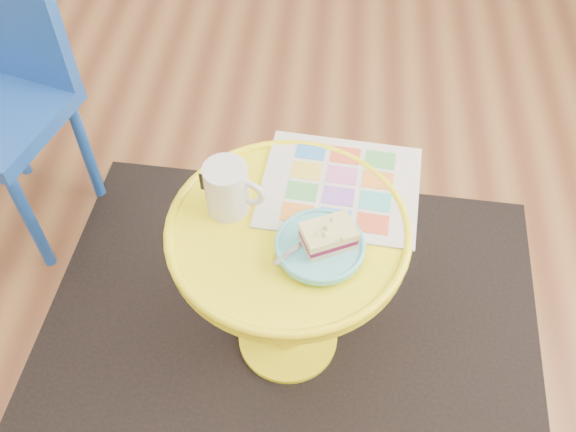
# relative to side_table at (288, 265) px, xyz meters

# --- Properties ---
(floor) EXTENTS (4.00, 4.00, 0.00)m
(floor) POSITION_rel_side_table_xyz_m (-0.55, -0.14, -0.34)
(floor) COLOR brown
(floor) RESTS_ON ground
(rug) EXTENTS (1.35, 1.17, 0.01)m
(rug) POSITION_rel_side_table_xyz_m (0.00, 0.00, -0.34)
(rug) COLOR black
(rug) RESTS_ON ground
(side_table) EXTENTS (0.50, 0.50, 0.48)m
(side_table) POSITION_rel_side_table_xyz_m (0.00, 0.00, 0.00)
(side_table) COLOR yellow
(side_table) RESTS_ON ground
(newspaper) EXTENTS (0.36, 0.31, 0.01)m
(newspaper) POSITION_rel_side_table_xyz_m (0.10, 0.12, 0.14)
(newspaper) COLOR silver
(newspaper) RESTS_ON side_table
(mug) EXTENTS (0.13, 0.09, 0.12)m
(mug) POSITION_rel_side_table_xyz_m (-0.13, 0.04, 0.20)
(mug) COLOR silver
(mug) RESTS_ON side_table
(plate) EXTENTS (0.18, 0.18, 0.02)m
(plate) POSITION_rel_side_table_xyz_m (0.07, -0.05, 0.15)
(plate) COLOR #5EC5C7
(plate) RESTS_ON newspaper
(cake_slice) EXTENTS (0.12, 0.10, 0.04)m
(cake_slice) POSITION_rel_side_table_xyz_m (0.08, -0.05, 0.18)
(cake_slice) COLOR #D3BC8C
(cake_slice) RESTS_ON plate
(fork) EXTENTS (0.11, 0.12, 0.00)m
(fork) POSITION_rel_side_table_xyz_m (0.04, -0.05, 0.16)
(fork) COLOR silver
(fork) RESTS_ON plate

